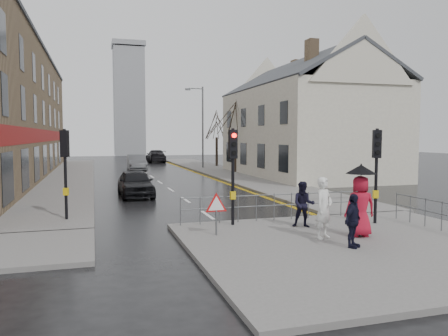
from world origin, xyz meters
TOP-DOWN VIEW (x-y plane):
  - ground at (0.00, 0.00)m, footprint 120.00×120.00m
  - near_pavement at (3.00, -3.50)m, footprint 10.00×9.00m
  - left_pavement at (-6.50, 23.00)m, footprint 4.00×44.00m
  - right_pavement at (6.50, 25.00)m, footprint 4.00×40.00m
  - pavement_bridge_right at (6.50, 3.00)m, footprint 4.00×4.20m
  - pavement_stub_left at (-6.50, -1.00)m, footprint 4.00×4.20m
  - building_right_cream at (12.00, 18.00)m, footprint 9.00×16.40m
  - church_tower at (1.50, 62.00)m, footprint 5.00×5.00m
  - traffic_signal_near_left at (0.20, 0.20)m, footprint 0.28×0.27m
  - traffic_signal_near_right at (5.20, -1.00)m, footprint 0.34×0.33m
  - traffic_signal_far_left at (-5.50, 3.00)m, footprint 0.34×0.33m
  - guard_railing_front at (1.95, 0.60)m, footprint 7.14×0.04m
  - guard_railing_side at (6.50, -2.75)m, footprint 0.04×4.54m
  - warning_sign at (-0.80, -1.21)m, footprint 0.80×0.07m
  - street_lamp at (5.82, 28.00)m, footprint 1.83×0.25m
  - tree_near at (7.50, 22.00)m, footprint 2.40×2.40m
  - tree_far at (8.00, 30.00)m, footprint 2.40×2.40m
  - pedestrian_a at (2.24, -2.55)m, footprint 0.82×0.72m
  - pedestrian_b at (2.41, -0.88)m, footprint 0.95×0.87m
  - pedestrian_with_umbrella at (3.45, -2.66)m, footprint 1.03×0.96m
  - pedestrian_d at (2.45, -3.78)m, footprint 0.95×0.81m
  - car_parked at (-2.33, 9.60)m, footprint 1.83×4.34m
  - car_mid at (-0.59, 27.37)m, footprint 1.70×4.67m
  - car_far at (2.99, 40.29)m, footprint 2.34×5.41m

SIDE VIEW (x-z plane):
  - ground at x=0.00m, z-range 0.00..0.00m
  - near_pavement at x=3.00m, z-range 0.00..0.14m
  - left_pavement at x=-6.50m, z-range 0.00..0.14m
  - right_pavement at x=6.50m, z-range 0.00..0.14m
  - pavement_bridge_right at x=6.50m, z-range 0.00..0.14m
  - pavement_stub_left at x=-6.50m, z-range 0.00..0.14m
  - car_parked at x=-2.33m, z-range 0.00..1.47m
  - car_mid at x=-0.59m, z-range 0.00..1.53m
  - car_far at x=2.99m, z-range 0.00..1.55m
  - guard_railing_side at x=6.50m, z-range 0.34..1.34m
  - guard_railing_front at x=1.95m, z-range 0.36..1.36m
  - pedestrian_d at x=2.45m, z-range 0.14..1.66m
  - pedestrian_b at x=2.41m, z-range 0.14..1.72m
  - warning_sign at x=-0.80m, z-range 0.37..1.72m
  - pedestrian_a at x=2.24m, z-range 0.14..2.02m
  - pedestrian_with_umbrella at x=3.45m, z-range 0.19..2.44m
  - traffic_signal_near_left at x=0.20m, z-range 0.76..4.16m
  - traffic_signal_near_right at x=5.20m, z-range 0.76..4.16m
  - traffic_signal_far_left at x=-5.50m, z-range 0.76..4.16m
  - tree_far at x=8.00m, z-range 1.60..7.24m
  - street_lamp at x=5.82m, z-range 0.71..8.71m
  - building_right_cream at x=12.00m, z-range -0.27..9.83m
  - tree_near at x=7.50m, z-range 1.85..8.43m
  - church_tower at x=1.50m, z-range 0.00..18.00m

